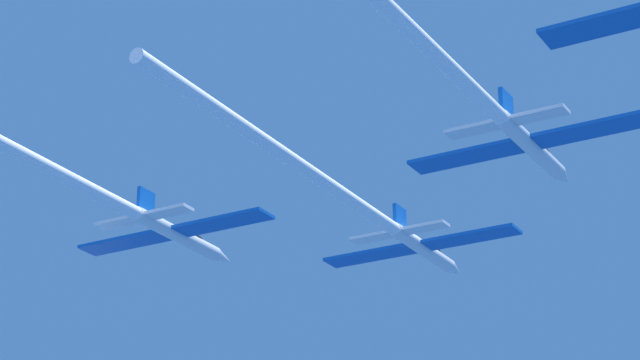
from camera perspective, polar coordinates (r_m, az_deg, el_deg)
The scene contains 3 objects.
jet_lead at distance 99.35m, azimuth 1.46°, elevation -0.93°, with size 17.03×46.37×2.82m.
jet_left_wing at distance 93.80m, azimuth -10.82°, elevation 0.12°, with size 17.03×49.32×2.82m.
jet_right_wing at distance 81.23m, azimuth 6.14°, elevation 4.29°, with size 17.03×44.84×2.82m.
Camera 1 is at (42.71, -93.14, -35.78)m, focal length 74.51 mm.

